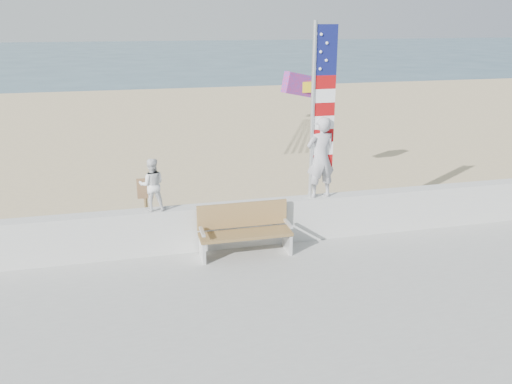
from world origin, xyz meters
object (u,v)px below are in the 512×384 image
adult (321,157)px  child (152,185)px  bench (244,229)px  flag (319,105)px

adult → child: adult is taller
child → bench: child is taller
child → flag: 3.60m
adult → flag: 1.08m
flag → adult: bearing=0.2°
child → adult: bearing=-176.3°
child → flag: (3.32, -0.00, 1.40)m
adult → child: 3.42m
adult → flag: flag is taller
adult → bench: size_ratio=0.93×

